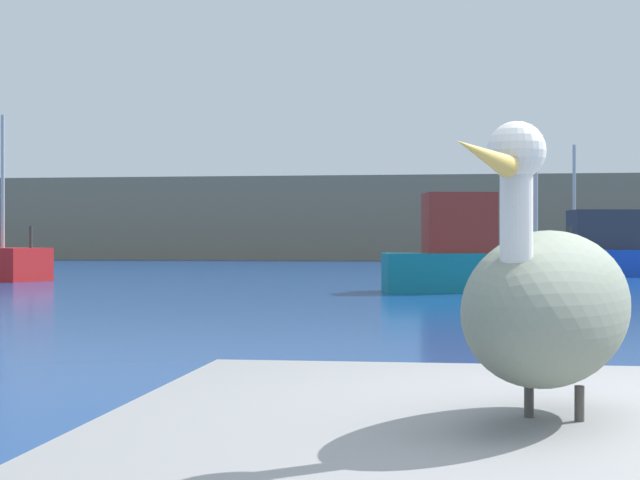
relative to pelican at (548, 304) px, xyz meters
name	(u,v)px	position (x,y,z in m)	size (l,w,h in m)	color
hillside_backdrop	(478,220)	(0.68, 70.76, 1.52)	(140.00, 16.94, 5.36)	#7F755B
pelican	(548,304)	(0.00, 0.00, 0.00)	(0.75, 1.35, 0.88)	gray
fishing_boat_blue	(626,254)	(5.57, 36.10, -0.34)	(7.52, 3.35, 4.78)	blue
fishing_boat_teal	(473,256)	(-0.04, 24.07, -0.25)	(5.10, 2.42, 3.62)	teal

